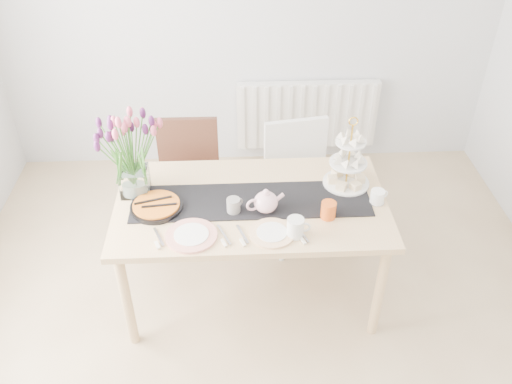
{
  "coord_description": "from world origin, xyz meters",
  "views": [
    {
      "loc": [
        -0.13,
        -1.89,
        2.71
      ],
      "look_at": [
        -0.01,
        0.57,
        0.86
      ],
      "focal_mm": 38.0,
      "sensor_mm": 36.0,
      "label": 1
    }
  ],
  "objects_px": {
    "cake_stand": "(348,168)",
    "mug_white": "(295,227)",
    "teapot": "(266,202)",
    "mug_grey": "(233,206)",
    "tulip_vase": "(129,146)",
    "plate_left": "(191,236)",
    "mug_orange": "(328,210)",
    "chair_white": "(299,175)",
    "dining_table": "(251,211)",
    "tart_tin": "(157,206)",
    "chair_brown": "(188,172)",
    "plate_right": "(272,233)",
    "radiator": "(307,115)",
    "cream_jug": "(377,197)"
  },
  "relations": [
    {
      "from": "chair_white",
      "to": "tulip_vase",
      "type": "relative_size",
      "value": 1.5
    },
    {
      "from": "radiator",
      "to": "mug_orange",
      "type": "bearing_deg",
      "value": -93.69
    },
    {
      "from": "teapot",
      "to": "mug_orange",
      "type": "relative_size",
      "value": 2.17
    },
    {
      "from": "mug_orange",
      "to": "plate_left",
      "type": "relative_size",
      "value": 0.36
    },
    {
      "from": "radiator",
      "to": "teapot",
      "type": "distance_m",
      "value": 1.77
    },
    {
      "from": "chair_brown",
      "to": "plate_left",
      "type": "distance_m",
      "value": 1.0
    },
    {
      "from": "chair_brown",
      "to": "tulip_vase",
      "type": "bearing_deg",
      "value": -114.93
    },
    {
      "from": "dining_table",
      "to": "cream_jug",
      "type": "relative_size",
      "value": 19.22
    },
    {
      "from": "radiator",
      "to": "chair_white",
      "type": "xyz_separation_m",
      "value": [
        -0.18,
        -1.0,
        0.08
      ]
    },
    {
      "from": "teapot",
      "to": "cream_jug",
      "type": "relative_size",
      "value": 2.65
    },
    {
      "from": "cake_stand",
      "to": "mug_white",
      "type": "height_order",
      "value": "cake_stand"
    },
    {
      "from": "cake_stand",
      "to": "mug_orange",
      "type": "relative_size",
      "value": 4.08
    },
    {
      "from": "mug_orange",
      "to": "plate_left",
      "type": "height_order",
      "value": "mug_orange"
    },
    {
      "from": "radiator",
      "to": "teapot",
      "type": "xyz_separation_m",
      "value": [
        -0.46,
        -1.67,
        0.37
      ]
    },
    {
      "from": "cream_jug",
      "to": "cake_stand",
      "type": "bearing_deg",
      "value": 106.62
    },
    {
      "from": "cake_stand",
      "to": "teapot",
      "type": "xyz_separation_m",
      "value": [
        -0.51,
        -0.24,
        -0.05
      ]
    },
    {
      "from": "cream_jug",
      "to": "mug_grey",
      "type": "relative_size",
      "value": 0.9
    },
    {
      "from": "teapot",
      "to": "mug_white",
      "type": "height_order",
      "value": "teapot"
    },
    {
      "from": "radiator",
      "to": "tart_tin",
      "type": "height_order",
      "value": "tart_tin"
    },
    {
      "from": "chair_brown",
      "to": "plate_right",
      "type": "relative_size",
      "value": 3.48
    },
    {
      "from": "dining_table",
      "to": "mug_orange",
      "type": "relative_size",
      "value": 15.72
    },
    {
      "from": "tulip_vase",
      "to": "cream_jug",
      "type": "xyz_separation_m",
      "value": [
        1.42,
        -0.17,
        -0.29
      ]
    },
    {
      "from": "cream_jug",
      "to": "plate_right",
      "type": "relative_size",
      "value": 0.33
    },
    {
      "from": "plate_left",
      "to": "chair_white",
      "type": "bearing_deg",
      "value": 51.2
    },
    {
      "from": "chair_brown",
      "to": "chair_white",
      "type": "bearing_deg",
      "value": -7.06
    },
    {
      "from": "teapot",
      "to": "plate_right",
      "type": "xyz_separation_m",
      "value": [
        0.02,
        -0.2,
        -0.06
      ]
    },
    {
      "from": "teapot",
      "to": "mug_grey",
      "type": "relative_size",
      "value": 2.39
    },
    {
      "from": "radiator",
      "to": "cake_stand",
      "type": "distance_m",
      "value": 1.49
    },
    {
      "from": "chair_brown",
      "to": "cake_stand",
      "type": "bearing_deg",
      "value": -27.04
    },
    {
      "from": "tulip_vase",
      "to": "mug_grey",
      "type": "relative_size",
      "value": 6.52
    },
    {
      "from": "cream_jug",
      "to": "tart_tin",
      "type": "xyz_separation_m",
      "value": [
        -1.28,
        0.0,
        -0.02
      ]
    },
    {
      "from": "radiator",
      "to": "mug_orange",
      "type": "distance_m",
      "value": 1.77
    },
    {
      "from": "radiator",
      "to": "cake_stand",
      "type": "height_order",
      "value": "cake_stand"
    },
    {
      "from": "tulip_vase",
      "to": "plate_left",
      "type": "distance_m",
      "value": 0.63
    },
    {
      "from": "mug_grey",
      "to": "tart_tin",
      "type": "bearing_deg",
      "value": 132.07
    },
    {
      "from": "chair_white",
      "to": "plate_right",
      "type": "bearing_deg",
      "value": -116.1
    },
    {
      "from": "dining_table",
      "to": "teapot",
      "type": "xyz_separation_m",
      "value": [
        0.08,
        -0.1,
        0.15
      ]
    },
    {
      "from": "mug_grey",
      "to": "mug_orange",
      "type": "distance_m",
      "value": 0.54
    },
    {
      "from": "chair_white",
      "to": "plate_right",
      "type": "xyz_separation_m",
      "value": [
        -0.26,
        -0.86,
        0.23
      ]
    },
    {
      "from": "chair_brown",
      "to": "mug_orange",
      "type": "relative_size",
      "value": 8.61
    },
    {
      "from": "chair_brown",
      "to": "mug_white",
      "type": "height_order",
      "value": "chair_brown"
    },
    {
      "from": "radiator",
      "to": "dining_table",
      "type": "height_order",
      "value": "same"
    },
    {
      "from": "dining_table",
      "to": "plate_right",
      "type": "xyz_separation_m",
      "value": [
        0.1,
        -0.29,
        0.08
      ]
    },
    {
      "from": "tulip_vase",
      "to": "cream_jug",
      "type": "bearing_deg",
      "value": -6.78
    },
    {
      "from": "dining_table",
      "to": "tart_tin",
      "type": "xyz_separation_m",
      "value": [
        -0.55,
        -0.04,
        0.09
      ]
    },
    {
      "from": "chair_white",
      "to": "mug_orange",
      "type": "distance_m",
      "value": 0.79
    },
    {
      "from": "tulip_vase",
      "to": "cake_stand",
      "type": "height_order",
      "value": "tulip_vase"
    },
    {
      "from": "mug_white",
      "to": "mug_orange",
      "type": "xyz_separation_m",
      "value": [
        0.2,
        0.15,
        -0.01
      ]
    },
    {
      "from": "tart_tin",
      "to": "mug_grey",
      "type": "distance_m",
      "value": 0.45
    },
    {
      "from": "tulip_vase",
      "to": "teapot",
      "type": "distance_m",
      "value": 0.84
    }
  ]
}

